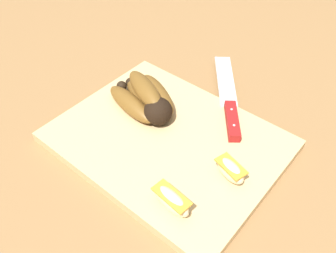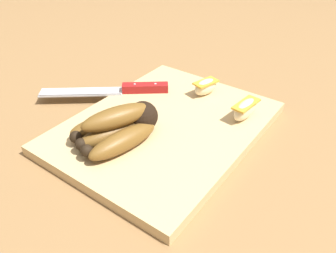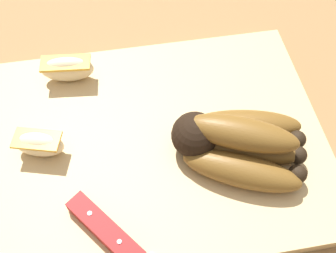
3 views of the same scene
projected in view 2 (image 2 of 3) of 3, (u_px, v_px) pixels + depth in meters
ground_plane at (172, 132)px, 0.66m from camera, size 6.00×6.00×0.00m
cutting_board at (165, 127)px, 0.66m from camera, size 0.41×0.32×0.02m
banana_bunch at (119, 127)px, 0.60m from camera, size 0.16×0.14×0.07m
chefs_knife at (123, 89)px, 0.74m from camera, size 0.20×0.24×0.02m
apple_wedge_near at (206, 87)px, 0.73m from camera, size 0.06×0.04×0.03m
apple_wedge_middle at (245, 109)px, 0.65m from camera, size 0.07×0.03×0.04m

